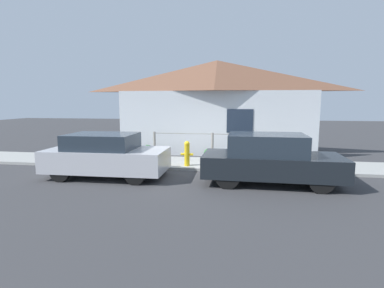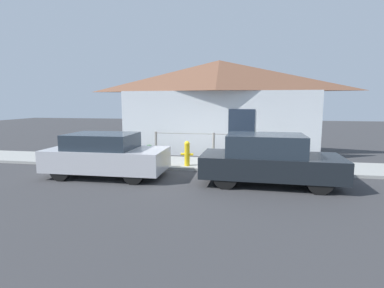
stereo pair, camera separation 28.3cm
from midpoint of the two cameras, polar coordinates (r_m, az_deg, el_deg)
ground_plane at (r=10.24m, az=3.64°, el=-5.31°), size 60.00×60.00×0.00m
sidewalk at (r=11.24m, az=4.29°, el=-3.84°), size 24.00×2.09×0.10m
house at (r=13.87m, az=5.75°, el=11.97°), size 8.95×2.23×4.22m
fence at (r=12.01m, az=4.78°, el=-0.04°), size 4.90×0.10×1.04m
car_left at (r=9.83m, az=-15.29°, el=-2.04°), size 3.76×1.79×1.37m
car_right at (r=8.90m, az=15.27°, el=-2.88°), size 3.95×1.78×1.45m
fire_hydrant at (r=10.61m, az=-0.18°, el=-1.70°), size 0.44×0.20×0.89m
potted_plant_near_hydrant at (r=11.57m, az=4.02°, el=-1.97°), size 0.38×0.38×0.47m
potted_plant_by_fence at (r=12.36m, az=-7.50°, el=-1.21°), size 0.39×0.39×0.52m
potted_plant_corner at (r=11.65m, az=14.04°, el=-2.02°), size 0.35×0.35×0.51m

